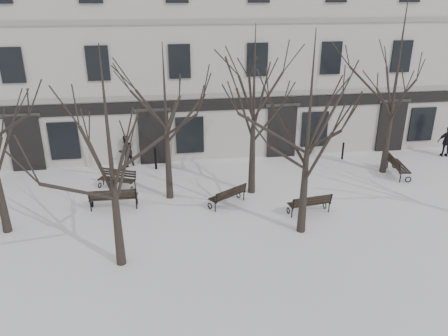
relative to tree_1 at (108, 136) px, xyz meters
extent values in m
plane|color=white|center=(4.74, 1.43, -4.58)|extent=(100.00, 100.00, 0.00)
cube|color=#B5B1A8|center=(4.74, 14.43, 0.92)|extent=(40.00, 10.00, 11.00)
cube|color=gray|center=(4.74, 9.40, -0.98)|extent=(40.00, 0.12, 0.25)
cube|color=gray|center=(4.74, 9.40, 2.72)|extent=(40.00, 0.12, 0.25)
cube|color=black|center=(4.74, 9.39, -1.48)|extent=(40.00, 0.10, 0.60)
cube|color=black|center=(-5.26, 9.37, -3.13)|extent=(1.60, 0.22, 2.90)
cube|color=#2D2B28|center=(-5.26, 9.33, -1.63)|extent=(1.90, 0.08, 0.18)
cube|color=black|center=(-3.36, 9.38, -3.08)|extent=(1.50, 0.14, 2.00)
cube|color=black|center=(1.24, 9.37, -3.13)|extent=(1.60, 0.22, 2.90)
cube|color=#2D2B28|center=(1.24, 9.33, -1.63)|extent=(1.90, 0.08, 0.18)
cube|color=black|center=(3.14, 9.38, -3.08)|extent=(1.50, 0.14, 2.00)
cube|color=black|center=(8.24, 9.37, -3.13)|extent=(1.60, 0.22, 2.90)
cube|color=#2D2B28|center=(8.24, 9.33, -1.63)|extent=(1.90, 0.08, 0.18)
cube|color=black|center=(10.14, 9.38, -3.08)|extent=(1.50, 0.14, 2.00)
cube|color=black|center=(14.74, 9.37, -3.13)|extent=(1.60, 0.22, 2.90)
cube|color=#2D2B28|center=(14.74, 9.33, -1.63)|extent=(1.90, 0.08, 0.18)
cube|color=black|center=(16.64, 9.38, -3.08)|extent=(1.50, 0.14, 2.00)
cube|color=black|center=(-5.26, 9.38, 0.82)|extent=(1.10, 0.14, 1.70)
cube|color=black|center=(-1.26, 9.38, 0.82)|extent=(1.10, 0.14, 1.70)
cube|color=black|center=(2.74, 9.38, 0.82)|extent=(1.10, 0.14, 1.70)
cube|color=black|center=(6.74, 9.38, 0.82)|extent=(1.10, 0.14, 1.70)
cube|color=black|center=(10.74, 9.38, 0.82)|extent=(1.10, 0.14, 1.70)
cube|color=black|center=(14.74, 9.38, 0.82)|extent=(1.10, 0.14, 1.70)
cone|color=black|center=(-4.52, 2.88, -2.95)|extent=(0.34, 0.34, 3.26)
cone|color=black|center=(0.00, 0.00, -3.04)|extent=(0.34, 0.34, 3.08)
cone|color=black|center=(6.78, 1.17, -2.99)|extent=(0.34, 0.34, 3.18)
cone|color=black|center=(1.85, 4.95, -3.15)|extent=(0.34, 0.34, 2.87)
cone|color=black|center=(5.61, 4.95, -3.01)|extent=(0.34, 0.34, 3.14)
cone|color=black|center=(12.85, 6.32, -2.73)|extent=(0.34, 0.34, 3.70)
torus|color=black|center=(0.40, 4.45, -4.43)|extent=(0.06, 0.32, 0.32)
cylinder|color=black|center=(0.39, 4.04, -4.33)|extent=(0.06, 0.06, 0.50)
cube|color=black|center=(0.39, 4.24, -4.08)|extent=(0.07, 0.61, 0.06)
torus|color=black|center=(-1.50, 4.48, -4.43)|extent=(0.06, 0.32, 0.32)
cylinder|color=black|center=(-1.51, 4.08, -4.33)|extent=(0.06, 0.06, 0.50)
cube|color=black|center=(-1.50, 4.28, -4.08)|extent=(0.07, 0.61, 0.06)
cube|color=black|center=(-0.55, 4.51, -4.06)|extent=(2.01, 0.13, 0.04)
cube|color=black|center=(-0.55, 4.35, -4.06)|extent=(2.01, 0.13, 0.04)
cube|color=black|center=(-0.56, 4.19, -4.06)|extent=(2.01, 0.13, 0.04)
cube|color=black|center=(-0.56, 4.04, -4.06)|extent=(2.01, 0.13, 0.04)
cube|color=black|center=(-0.56, 3.99, -3.91)|extent=(2.01, 0.07, 0.10)
cube|color=black|center=(-0.56, 3.97, -3.78)|extent=(2.01, 0.07, 0.10)
cube|color=black|center=(-0.56, 3.94, -3.65)|extent=(2.01, 0.07, 0.10)
cylinder|color=black|center=(0.39, 3.95, -3.86)|extent=(0.05, 0.16, 0.55)
cylinder|color=black|center=(-1.51, 3.99, -3.86)|extent=(0.05, 0.16, 0.55)
torus|color=black|center=(8.38, 2.86, -4.44)|extent=(0.09, 0.30, 0.29)
cylinder|color=black|center=(8.43, 2.50, -4.36)|extent=(0.05, 0.05, 0.45)
cube|color=black|center=(8.41, 2.68, -4.13)|extent=(0.13, 0.55, 0.05)
torus|color=black|center=(6.69, 2.63, -4.44)|extent=(0.09, 0.30, 0.29)
cylinder|color=black|center=(6.74, 2.27, -4.36)|extent=(0.05, 0.05, 0.45)
cube|color=black|center=(6.72, 2.45, -4.13)|extent=(0.13, 0.55, 0.05)
cube|color=black|center=(7.53, 2.78, -4.11)|extent=(1.80, 0.34, 0.04)
cube|color=black|center=(7.55, 2.64, -4.11)|extent=(1.80, 0.34, 0.04)
cube|color=black|center=(7.57, 2.50, -4.11)|extent=(1.80, 0.34, 0.04)
cube|color=black|center=(7.59, 2.37, -4.11)|extent=(1.80, 0.34, 0.04)
cube|color=black|center=(7.60, 2.33, -3.98)|extent=(1.79, 0.28, 0.09)
cube|color=black|center=(7.60, 2.30, -3.86)|extent=(1.79, 0.28, 0.09)
cube|color=black|center=(7.60, 2.28, -3.74)|extent=(1.79, 0.28, 0.09)
cylinder|color=black|center=(8.44, 2.42, -3.93)|extent=(0.06, 0.15, 0.50)
cylinder|color=black|center=(6.75, 2.19, -3.93)|extent=(0.06, 0.15, 0.50)
torus|color=black|center=(-1.41, 6.48, -4.45)|extent=(0.16, 0.28, 0.28)
cylinder|color=black|center=(-1.27, 6.80, -4.36)|extent=(0.05, 0.05, 0.44)
cube|color=black|center=(-1.34, 6.64, -4.14)|extent=(0.26, 0.51, 0.05)
torus|color=black|center=(0.12, 5.81, -4.45)|extent=(0.16, 0.28, 0.28)
cylinder|color=black|center=(0.26, 6.13, -4.36)|extent=(0.05, 0.05, 0.44)
cube|color=black|center=(0.19, 5.97, -4.14)|extent=(0.26, 0.51, 0.05)
cube|color=black|center=(-0.66, 6.11, -4.12)|extent=(1.65, 0.79, 0.03)
cube|color=black|center=(-0.61, 6.23, -4.12)|extent=(1.65, 0.79, 0.03)
cube|color=black|center=(-0.55, 6.36, -4.12)|extent=(1.65, 0.79, 0.03)
cube|color=black|center=(-0.50, 6.48, -4.12)|extent=(1.65, 0.79, 0.03)
cube|color=black|center=(-0.48, 6.52, -4.00)|extent=(1.63, 0.74, 0.09)
cube|color=black|center=(-0.47, 6.54, -3.88)|extent=(1.63, 0.74, 0.09)
cube|color=black|center=(-0.46, 6.56, -3.76)|extent=(1.63, 0.74, 0.09)
cylinder|color=black|center=(-1.23, 6.87, -3.95)|extent=(0.09, 0.14, 0.49)
cylinder|color=black|center=(0.29, 6.20, -3.95)|extent=(0.09, 0.14, 0.49)
torus|color=black|center=(4.91, 4.46, -4.45)|extent=(0.19, 0.27, 0.29)
cylinder|color=black|center=(5.10, 4.16, -4.36)|extent=(0.05, 0.05, 0.44)
cube|color=black|center=(5.00, 4.31, -4.14)|extent=(0.33, 0.48, 0.05)
torus|color=black|center=(3.50, 3.56, -4.45)|extent=(0.19, 0.27, 0.29)
cylinder|color=black|center=(3.69, 3.26, -4.36)|extent=(0.05, 0.05, 0.44)
cube|color=black|center=(3.59, 3.41, -4.14)|extent=(0.33, 0.48, 0.05)
cube|color=black|center=(4.18, 4.04, -4.12)|extent=(1.54, 1.03, 0.03)
cube|color=black|center=(4.26, 3.92, -4.12)|extent=(1.54, 1.03, 0.03)
cube|color=black|center=(4.33, 3.81, -4.12)|extent=(1.54, 1.03, 0.03)
cube|color=black|center=(4.40, 3.69, -4.12)|extent=(1.54, 1.03, 0.03)
cube|color=black|center=(4.42, 3.66, -3.99)|extent=(1.51, 0.98, 0.09)
cube|color=black|center=(4.44, 3.64, -3.88)|extent=(1.51, 0.98, 0.09)
cube|color=black|center=(4.45, 3.62, -3.76)|extent=(1.51, 0.98, 0.09)
cylinder|color=black|center=(5.14, 4.09, -3.94)|extent=(0.11, 0.14, 0.49)
cylinder|color=black|center=(3.73, 3.19, -3.94)|extent=(0.11, 0.14, 0.49)
torus|color=black|center=(13.41, 4.86, -4.43)|extent=(0.32, 0.11, 0.32)
cylinder|color=black|center=(13.02, 4.92, -4.34)|extent=(0.05, 0.05, 0.49)
cube|color=black|center=(13.21, 4.89, -4.09)|extent=(0.60, 0.16, 0.05)
torus|color=black|center=(13.72, 6.69, -4.43)|extent=(0.32, 0.11, 0.32)
cylinder|color=black|center=(13.33, 6.76, -4.34)|extent=(0.05, 0.05, 0.49)
cube|color=black|center=(13.53, 6.72, -4.09)|extent=(0.60, 0.16, 0.05)
cube|color=black|center=(13.61, 5.77, -4.07)|extent=(0.43, 1.96, 0.04)
cube|color=black|center=(13.46, 5.79, -4.07)|extent=(0.43, 1.96, 0.04)
cube|color=black|center=(13.31, 5.82, -4.07)|extent=(0.43, 1.96, 0.04)
cube|color=black|center=(13.16, 5.84, -4.07)|extent=(0.43, 1.96, 0.04)
cube|color=black|center=(13.11, 5.85, -3.93)|extent=(0.37, 1.95, 0.10)
cube|color=black|center=(13.09, 5.86, -3.80)|extent=(0.37, 1.95, 0.10)
cube|color=black|center=(13.07, 5.86, -3.66)|extent=(0.37, 1.95, 0.10)
cylinder|color=black|center=(12.93, 4.94, -3.87)|extent=(0.16, 0.07, 0.54)
cylinder|color=black|center=(13.25, 6.77, -3.87)|extent=(0.16, 0.07, 0.54)
cylinder|color=black|center=(1.25, 8.49, -4.05)|extent=(0.13, 0.13, 1.07)
sphere|color=black|center=(1.25, 8.49, -3.50)|extent=(0.15, 0.15, 0.15)
cylinder|color=black|center=(11.50, 8.36, -4.13)|extent=(0.11, 0.11, 0.91)
sphere|color=black|center=(11.50, 8.36, -3.66)|extent=(0.13, 0.13, 0.13)
imported|color=black|center=(-0.26, 9.12, -4.58)|extent=(1.06, 1.01, 1.72)
imported|color=black|center=(17.44, 7.95, -4.58)|extent=(1.10, 0.69, 1.74)
camera|label=1|loc=(1.56, -13.05, 4.09)|focal=35.00mm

